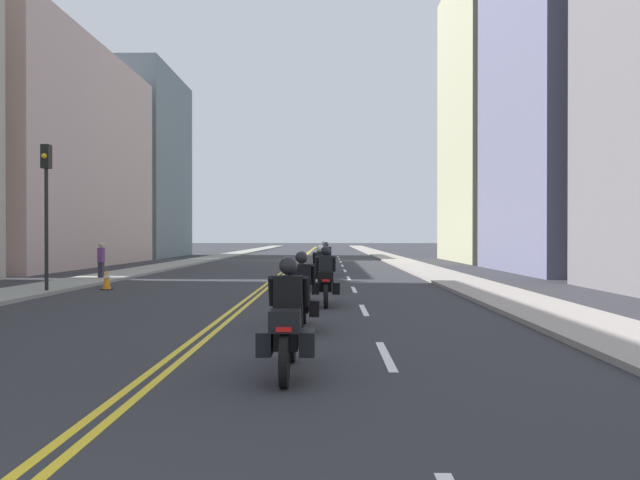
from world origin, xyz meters
TOP-DOWN VIEW (x-y plane):
  - ground_plane at (0.00, 48.00)m, footprint 264.00×264.00m
  - sidewalk_left at (-7.87, 48.00)m, footprint 2.41×144.00m
  - sidewalk_right at (7.87, 48.00)m, footprint 2.41×144.00m
  - centreline_yellow_inner at (-0.12, 48.00)m, footprint 0.12×132.00m
  - centreline_yellow_outer at (0.12, 48.00)m, footprint 0.12×132.00m
  - lane_dashes_white at (3.33, 29.00)m, footprint 0.14×56.40m
  - building_left_1 at (-16.27, 37.08)m, footprint 8.33×20.48m
  - building_right_1 at (16.82, 31.19)m, footprint 9.43×12.32m
  - building_left_2 at (-15.36, 55.10)m, footprint 6.51×13.27m
  - building_right_2 at (17.00, 45.24)m, footprint 9.79×13.05m
  - motorcycle_0 at (1.85, 6.59)m, footprint 0.76×2.25m
  - motorcycle_1 at (1.85, 10.67)m, footprint 0.76×2.11m
  - motorcycle_2 at (2.33, 15.02)m, footprint 0.77×2.25m
  - motorcycle_3 at (2.11, 20.03)m, footprint 0.77×2.25m
  - motorcycle_4 at (2.20, 23.88)m, footprint 0.78×2.30m
  - motorcycle_5 at (2.27, 28.29)m, footprint 0.77×2.26m
  - motorcycle_6 at (2.28, 32.65)m, footprint 0.78×2.27m
  - motorcycle_7 at (2.09, 37.66)m, footprint 0.77×2.11m
  - traffic_cone_1 at (-5.63, 19.83)m, footprint 0.37×0.37m
  - traffic_light_near at (-7.07, 18.25)m, footprint 0.28×0.38m
  - pedestrian_0 at (-7.64, 24.56)m, footprint 0.24×0.37m

SIDE VIEW (x-z plane):
  - ground_plane at x=0.00m, z-range 0.00..0.00m
  - centreline_yellow_inner at x=-0.12m, z-range 0.00..0.01m
  - centreline_yellow_outer at x=0.12m, z-range 0.00..0.01m
  - lane_dashes_white at x=3.33m, z-range 0.00..0.01m
  - sidewalk_left at x=-7.87m, z-range 0.00..0.12m
  - sidewalk_right at x=7.87m, z-range 0.00..0.12m
  - traffic_cone_1 at x=-5.63m, z-range 0.00..0.76m
  - motorcycle_1 at x=1.85m, z-range -0.16..1.46m
  - motorcycle_6 at x=2.28m, z-range -0.16..1.46m
  - motorcycle_4 at x=2.20m, z-range -0.16..1.46m
  - motorcycle_7 at x=2.09m, z-range -0.17..1.49m
  - motorcycle_5 at x=2.27m, z-range -0.15..1.49m
  - motorcycle_3 at x=2.11m, z-range -0.14..1.48m
  - motorcycle_2 at x=2.33m, z-range -0.16..1.50m
  - motorcycle_0 at x=1.85m, z-range -0.15..1.50m
  - pedestrian_0 at x=-7.64m, z-range 0.03..1.69m
  - traffic_light_near at x=-7.07m, z-range 0.93..5.95m
  - building_left_1 at x=-16.27m, z-range 0.00..14.30m
  - building_left_2 at x=-15.36m, z-range 0.00..17.44m
  - building_right_2 at x=17.00m, z-range 0.00..22.36m
  - building_right_1 at x=16.82m, z-range 0.00..29.40m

